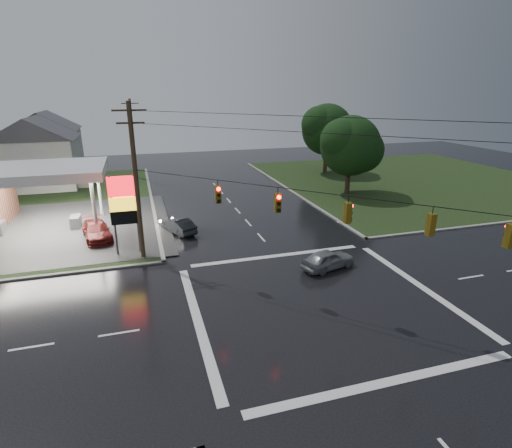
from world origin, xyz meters
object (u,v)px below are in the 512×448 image
object	(u,v)px
car_pump	(97,231)
car_crossing	(328,259)
utility_pole_nw	(136,181)
utility_pole_n	(133,138)
tree_ne_near	(351,146)
house_near	(37,152)
car_north	(179,225)
tree_ne_far	(328,130)
house_far	(46,140)
pylon_sign	(124,202)

from	to	relation	value
car_pump	car_crossing	bearing A→B (deg)	-45.63
utility_pole_nw	utility_pole_n	distance (m)	28.50
utility_pole_nw	tree_ne_near	size ratio (longest dim) A/B	1.22
house_near	tree_ne_near	size ratio (longest dim) A/B	1.23
car_north	tree_ne_far	bearing A→B (deg)	-163.22
house_far	car_pump	distance (m)	34.84
pylon_sign	tree_ne_near	bearing A→B (deg)	25.01
utility_pole_nw	car_pump	xyz separation A→B (m)	(-3.50, 5.03, -5.01)
house_near	tree_ne_far	xyz separation A→B (m)	(38.10, -2.01, 1.77)
house_far	tree_ne_far	size ratio (longest dim) A/B	1.13
house_near	car_pump	bearing A→B (deg)	-69.68
utility_pole_n	tree_ne_far	size ratio (longest dim) A/B	1.07
pylon_sign	house_near	size ratio (longest dim) A/B	0.54
house_near	car_crossing	distance (m)	39.91
car_crossing	house_near	bearing A→B (deg)	20.66
house_near	utility_pole_n	bearing A→B (deg)	9.91
house_near	house_far	bearing A→B (deg)	94.76
house_near	tree_ne_far	size ratio (longest dim) A/B	1.13
car_pump	house_far	bearing A→B (deg)	93.42
tree_ne_far	car_crossing	bearing A→B (deg)	-115.88
utility_pole_nw	car_north	distance (m)	7.55
house_far	utility_pole_n	bearing A→B (deg)	-38.77
utility_pole_nw	house_far	size ratio (longest dim) A/B	1.00
utility_pole_n	tree_ne_far	world-z (taller)	utility_pole_n
utility_pole_nw	house_near	bearing A→B (deg)	113.37
tree_ne_far	car_north	world-z (taller)	tree_ne_far
car_north	tree_ne_near	bearing A→B (deg)	177.56
house_near	house_far	world-z (taller)	same
pylon_sign	car_pump	world-z (taller)	pylon_sign
pylon_sign	house_far	world-z (taller)	house_far
tree_ne_near	house_far	bearing A→B (deg)	144.23
house_far	car_north	distance (m)	37.43
pylon_sign	tree_ne_near	distance (m)	27.23
tree_ne_far	car_crossing	xyz separation A→B (m)	(-14.56, -30.01, -5.51)
house_far	car_crossing	bearing A→B (deg)	-60.86
house_far	car_north	bearing A→B (deg)	-65.34
pylon_sign	car_north	xyz separation A→B (m)	(4.08, 3.66, -3.36)
utility_pole_n	tree_ne_near	xyz separation A→B (m)	(23.64, -16.01, 0.09)
pylon_sign	house_near	world-z (taller)	house_near
pylon_sign	car_crossing	size ratio (longest dim) A/B	1.54
utility_pole_nw	car_crossing	size ratio (longest dim) A/B	2.82
pylon_sign	house_near	bearing A→B (deg)	112.28
house_near	car_crossing	xyz separation A→B (m)	(23.54, -32.02, -3.74)
utility_pole_n	car_pump	size ratio (longest dim) A/B	2.15
tree_ne_near	utility_pole_nw	bearing A→B (deg)	-152.14
car_crossing	car_pump	bearing A→B (deg)	40.26
tree_ne_near	utility_pole_n	bearing A→B (deg)	145.90
utility_pole_n	tree_ne_near	world-z (taller)	utility_pole_n
car_pump	tree_ne_far	bearing A→B (deg)	21.29
utility_pole_n	car_pump	distance (m)	24.20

